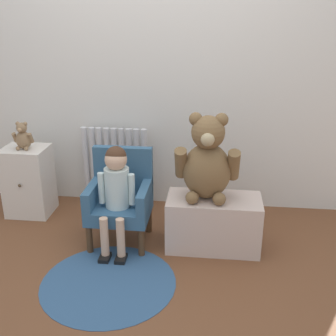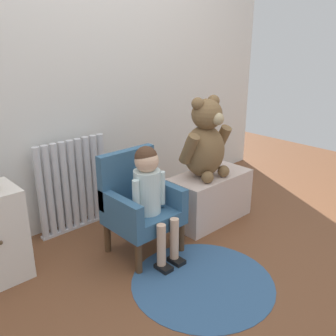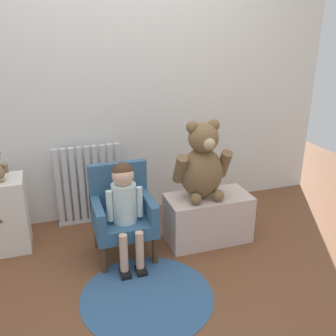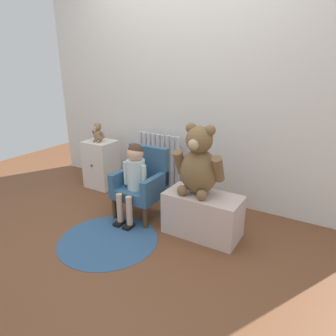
{
  "view_description": "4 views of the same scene",
  "coord_description": "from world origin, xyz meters",
  "views": [
    {
      "loc": [
        0.49,
        -2.18,
        1.61
      ],
      "look_at": [
        0.19,
        0.47,
        0.58
      ],
      "focal_mm": 45.0,
      "sensor_mm": 36.0,
      "label": 1
    },
    {
      "loc": [
        -1.52,
        -1.27,
        1.38
      ],
      "look_at": [
        0.12,
        0.5,
        0.51
      ],
      "focal_mm": 40.0,
      "sensor_mm": 36.0,
      "label": 2
    },
    {
      "loc": [
        -0.59,
        -1.91,
        1.59
      ],
      "look_at": [
        0.21,
        0.52,
        0.61
      ],
      "focal_mm": 40.0,
      "sensor_mm": 36.0,
      "label": 3
    },
    {
      "loc": [
        1.45,
        -1.67,
        1.42
      ],
      "look_at": [
        0.17,
        0.44,
        0.55
      ],
      "focal_mm": 32.0,
      "sensor_mm": 36.0,
      "label": 4
    }
  ],
  "objects": [
    {
      "name": "ground_plane",
      "position": [
        0.0,
        0.0,
        0.0
      ],
      "size": [
        6.0,
        6.0,
        0.0
      ],
      "primitive_type": "plane",
      "color": "brown"
    },
    {
      "name": "back_wall",
      "position": [
        0.0,
        1.16,
        1.2
      ],
      "size": [
        3.8,
        0.05,
        2.4
      ],
      "primitive_type": "cube",
      "color": "silver",
      "rests_on": "ground_plane"
    },
    {
      "name": "large_teddy_bear",
      "position": [
        0.45,
        0.46,
        0.63
      ],
      "size": [
        0.43,
        0.3,
        0.59
      ],
      "color": "brown",
      "rests_on": "low_bench"
    },
    {
      "name": "low_bench",
      "position": [
        0.51,
        0.45,
        0.19
      ],
      "size": [
        0.65,
        0.33,
        0.37
      ],
      "primitive_type": "cube",
      "color": "beige",
      "rests_on": "ground_plane"
    },
    {
      "name": "radiator",
      "position": [
        -0.32,
        1.03,
        0.34
      ],
      "size": [
        0.56,
        0.05,
        0.68
      ],
      "color": "silver",
      "rests_on": "ground_plane"
    },
    {
      "name": "child_armchair",
      "position": [
        -0.15,
        0.48,
        0.33
      ],
      "size": [
        0.43,
        0.39,
        0.67
      ],
      "color": "#335B7D",
      "rests_on": "ground_plane"
    },
    {
      "name": "small_teddy_bear",
      "position": [
        -0.97,
        0.78,
        0.66
      ],
      "size": [
        0.16,
        0.11,
        0.22
      ],
      "color": "#8A6C4C",
      "rests_on": "small_dresser"
    },
    {
      "name": "floor_rug",
      "position": [
        -0.12,
        -0.06,
        0.0
      ],
      "size": [
        0.84,
        0.84,
        0.01
      ],
      "primitive_type": "cylinder",
      "color": "#31547D",
      "rests_on": "ground_plane"
    },
    {
      "name": "small_dresser",
      "position": [
        -0.98,
        0.81,
        0.28
      ],
      "size": [
        0.34,
        0.32,
        0.56
      ],
      "color": "silver",
      "rests_on": "ground_plane"
    },
    {
      "name": "child_figure",
      "position": [
        -0.15,
        0.37,
        0.48
      ],
      "size": [
        0.25,
        0.35,
        0.74
      ],
      "color": "silver",
      "rests_on": "ground_plane"
    }
  ]
}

